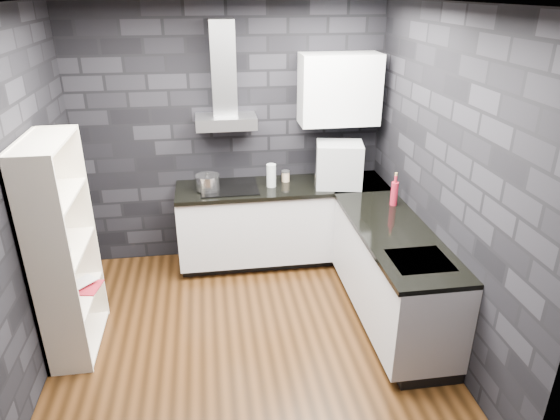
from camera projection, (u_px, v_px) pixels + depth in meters
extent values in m
plane|color=#3D230F|center=(248.00, 338.00, 4.34)|extent=(3.20, 3.20, 0.00)
plane|color=silver|center=(237.00, 3.00, 3.23)|extent=(3.20, 3.20, 0.00)
cube|color=black|center=(231.00, 137.00, 5.25)|extent=(3.20, 0.05, 2.70)
cube|color=black|center=(271.00, 326.00, 2.32)|extent=(3.20, 0.05, 2.70)
cube|color=black|center=(17.00, 208.00, 3.57)|extent=(0.05, 3.20, 2.70)
cube|color=black|center=(445.00, 183.00, 4.01)|extent=(0.05, 3.20, 2.70)
cube|color=black|center=(282.00, 254.00, 5.60)|extent=(2.18, 0.50, 0.10)
cube|color=black|center=(392.00, 313.00, 4.59)|extent=(0.50, 1.78, 0.10)
cube|color=silver|center=(282.00, 221.00, 5.38)|extent=(2.20, 0.60, 0.76)
cube|color=silver|center=(392.00, 273.00, 4.41)|extent=(0.60, 1.80, 0.76)
cube|color=black|center=(282.00, 187.00, 5.21)|extent=(2.20, 0.62, 0.04)
cube|color=black|center=(395.00, 233.00, 4.24)|extent=(0.62, 1.80, 0.04)
cube|color=black|center=(356.00, 183.00, 5.33)|extent=(0.62, 0.62, 0.04)
cube|color=#A8A9AD|center=(226.00, 122.00, 4.98)|extent=(0.60, 0.34, 0.12)
cube|color=#A8A9AD|center=(223.00, 68.00, 4.84)|extent=(0.24, 0.20, 0.90)
cube|color=white|center=(339.00, 89.00, 5.02)|extent=(0.80, 0.35, 0.70)
cube|color=black|center=(229.00, 187.00, 5.13)|extent=(0.58, 0.50, 0.01)
cube|color=#A8A9AD|center=(420.00, 260.00, 3.79)|extent=(0.44, 0.40, 0.01)
cylinder|color=silver|center=(208.00, 183.00, 5.04)|extent=(0.28, 0.28, 0.14)
cylinder|color=silver|center=(271.00, 175.00, 5.13)|extent=(0.10, 0.10, 0.24)
cylinder|color=tan|center=(286.00, 177.00, 5.29)|extent=(0.11, 0.11, 0.10)
cylinder|color=silver|center=(319.00, 180.00, 5.15)|extent=(0.12, 0.12, 0.13)
cube|color=#9EA1A5|center=(339.00, 165.00, 5.11)|extent=(0.52, 0.44, 0.46)
cylinder|color=maroon|center=(394.00, 194.00, 4.69)|extent=(0.08, 0.08, 0.23)
cube|color=#F0E4CE|center=(63.00, 250.00, 3.92)|extent=(0.53, 0.86, 1.80)
imported|color=white|center=(58.00, 254.00, 3.79)|extent=(0.25, 0.25, 0.05)
imported|color=maroon|center=(76.00, 277.00, 4.18)|extent=(0.18, 0.06, 0.24)
imported|color=#B2B2B2|center=(76.00, 270.00, 4.24)|extent=(0.12, 0.11, 0.20)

